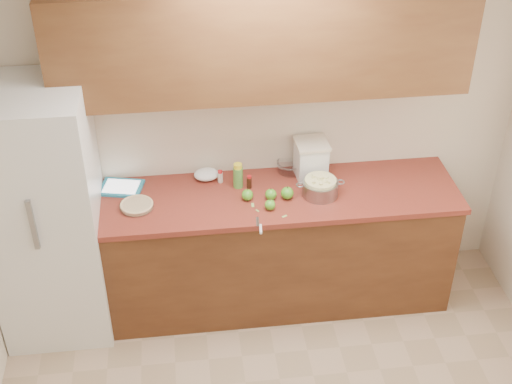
{
  "coord_description": "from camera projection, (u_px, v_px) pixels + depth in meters",
  "views": [
    {
      "loc": [
        -0.54,
        -2.41,
        3.66
      ],
      "look_at": [
        -0.06,
        1.43,
        0.98
      ],
      "focal_mm": 50.0,
      "sensor_mm": 36.0,
      "label": 1
    }
  ],
  "objects": [
    {
      "name": "tablet",
      "position": [
        121.0,
        188.0,
        4.84
      ],
      "size": [
        0.32,
        0.27,
        0.02
      ],
      "rotation": [
        0.0,
        0.0,
        -0.23
      ],
      "color": "teal",
      "rests_on": "counter_run"
    },
    {
      "name": "peel_a",
      "position": [
        273.0,
        200.0,
        4.73
      ],
      "size": [
        0.02,
        0.03,
        0.0
      ],
      "primitive_type": "cube",
      "rotation": [
        0.0,
        0.0,
        1.84
      ],
      "color": "#9AC55F",
      "rests_on": "counter_run"
    },
    {
      "name": "pie",
      "position": [
        137.0,
        206.0,
        4.65
      ],
      "size": [
        0.22,
        0.22,
        0.04
      ],
      "rotation": [
        0.0,
        0.0,
        0.17
      ],
      "color": "silver",
      "rests_on": "counter_run"
    },
    {
      "name": "flour_canister",
      "position": [
        311.0,
        159.0,
        4.9
      ],
      "size": [
        0.23,
        0.23,
        0.27
      ],
      "rotation": [
        0.0,
        0.0,
        0.05
      ],
      "color": "silver",
      "rests_on": "counter_run"
    },
    {
      "name": "fridge",
      "position": [
        46.0,
        216.0,
        4.63
      ],
      "size": [
        0.7,
        0.7,
        1.8
      ],
      "primitive_type": "cube",
      "color": "silver",
      "rests_on": "ground"
    },
    {
      "name": "peel_b",
      "position": [
        257.0,
        211.0,
        4.63
      ],
      "size": [
        0.02,
        0.03,
        0.0
      ],
      "primitive_type": "cube",
      "rotation": [
        0.0,
        0.0,
        -1.03
      ],
      "color": "#9AC55F",
      "rests_on": "counter_run"
    },
    {
      "name": "paper_towel",
      "position": [
        206.0,
        174.0,
        4.93
      ],
      "size": [
        0.18,
        0.14,
        0.07
      ],
      "primitive_type": "ellipsoid",
      "rotation": [
        0.0,
        0.0,
        0.01
      ],
      "color": "white",
      "rests_on": "counter_run"
    },
    {
      "name": "apple_extra",
      "position": [
        287.0,
        193.0,
        4.73
      ],
      "size": [
        0.08,
        0.08,
        0.1
      ],
      "color": "#489B22",
      "rests_on": "counter_run"
    },
    {
      "name": "paring_knife",
      "position": [
        260.0,
        228.0,
        4.47
      ],
      "size": [
        0.03,
        0.18,
        0.02
      ],
      "rotation": [
        0.0,
        0.0,
        -0.1
      ],
      "color": "gray",
      "rests_on": "counter_run"
    },
    {
      "name": "apple_front",
      "position": [
        270.0,
        205.0,
        4.63
      ],
      "size": [
        0.07,
        0.07,
        0.08
      ],
      "color": "#489B22",
      "rests_on": "counter_run"
    },
    {
      "name": "mixing_bowl",
      "position": [
        291.0,
        166.0,
        5.01
      ],
      "size": [
        0.21,
        0.21,
        0.08
      ],
      "rotation": [
        0.0,
        0.0,
        0.05
      ],
      "color": "silver",
      "rests_on": "counter_run"
    },
    {
      "name": "counter_run",
      "position": [
        264.0,
        247.0,
        5.05
      ],
      "size": [
        2.64,
        0.68,
        0.92
      ],
      "color": "#5A3219",
      "rests_on": "ground"
    },
    {
      "name": "upper_cabinets",
      "position": [
        262.0,
        41.0,
        4.33
      ],
      "size": [
        2.6,
        0.34,
        0.7
      ],
      "primitive_type": "cube",
      "color": "brown",
      "rests_on": "room_shell"
    },
    {
      "name": "vanilla_bottle",
      "position": [
        249.0,
        182.0,
        4.83
      ],
      "size": [
        0.03,
        0.03,
        0.1
      ],
      "rotation": [
        0.0,
        0.0,
        -0.22
      ],
      "color": "black",
      "rests_on": "counter_run"
    },
    {
      "name": "apple_center",
      "position": [
        271.0,
        194.0,
        4.72
      ],
      "size": [
        0.08,
        0.08,
        0.09
      ],
      "color": "#489B22",
      "rests_on": "counter_run"
    },
    {
      "name": "cinnamon_shaker",
      "position": [
        220.0,
        177.0,
        4.89
      ],
      "size": [
        0.04,
        0.04,
        0.09
      ],
      "rotation": [
        0.0,
        0.0,
        0.21
      ],
      "color": "beige",
      "rests_on": "counter_run"
    },
    {
      "name": "colander",
      "position": [
        320.0,
        187.0,
        4.75
      ],
      "size": [
        0.33,
        0.24,
        0.12
      ],
      "rotation": [
        0.0,
        0.0,
        -0.02
      ],
      "color": "gray",
      "rests_on": "counter_run"
    },
    {
      "name": "lemon_bottle",
      "position": [
        238.0,
        176.0,
        4.82
      ],
      "size": [
        0.07,
        0.07,
        0.18
      ],
      "rotation": [
        0.0,
        0.0,
        -0.09
      ],
      "color": "#4C8C38",
      "rests_on": "counter_run"
    },
    {
      "name": "peel_d",
      "position": [
        253.0,
        205.0,
        4.69
      ],
      "size": [
        0.02,
        0.04,
        0.0
      ],
      "primitive_type": "cube",
      "rotation": [
        0.0,
        0.0,
        1.54
      ],
      "color": "#9AC55F",
      "rests_on": "counter_run"
    },
    {
      "name": "peel_c",
      "position": [
        284.0,
        216.0,
        4.58
      ],
      "size": [
        0.04,
        0.03,
        0.0
      ],
      "primitive_type": "cube",
      "rotation": [
        0.0,
        0.0,
        0.44
      ],
      "color": "#9AC55F",
      "rests_on": "counter_run"
    },
    {
      "name": "apple_left",
      "position": [
        247.0,
        195.0,
        4.72
      ],
      "size": [
        0.08,
        0.08,
        0.09
      ],
      "color": "#489B22",
      "rests_on": "counter_run"
    },
    {
      "name": "room_shell",
      "position": [
        306.0,
        306.0,
        3.37
      ],
      "size": [
        3.6,
        3.6,
        3.6
      ],
      "color": "tan",
      "rests_on": "ground"
    }
  ]
}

